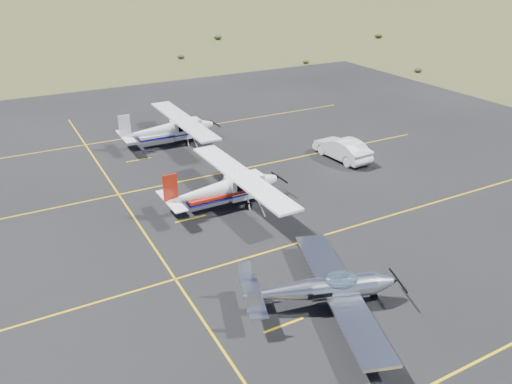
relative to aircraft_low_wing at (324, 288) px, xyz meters
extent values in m
plane|color=#383D1C|center=(0.75, 3.26, -1.02)|extent=(1600.00, 1600.00, 0.00)
cube|color=black|center=(0.75, 10.26, -1.02)|extent=(72.00, 72.00, 0.02)
cube|color=silver|center=(0.69, -0.22, -0.21)|extent=(4.49, 9.74, 0.13)
ellipsoid|color=#99BFD8|center=(0.69, -0.22, 0.31)|extent=(2.00, 1.51, 0.89)
cube|color=silver|center=(-3.12, 1.01, 0.09)|extent=(1.72, 3.32, 0.06)
cube|color=silver|center=(-3.64, -0.07, 0.58)|extent=(0.59, 0.24, 1.08)
cube|color=silver|center=(-2.90, 2.19, 0.58)|extent=(0.59, 0.24, 1.08)
cylinder|color=black|center=(2.34, -0.76, -0.82)|extent=(0.38, 0.21, 0.37)
cylinder|color=black|center=(0.09, -1.39, -0.79)|extent=(0.45, 0.25, 0.43)
cylinder|color=black|center=(0.88, 1.08, -0.79)|extent=(0.45, 0.25, 0.43)
cube|color=white|center=(1.77, 11.34, 0.11)|extent=(2.36, 1.27, 1.43)
cube|color=white|center=(1.56, 11.33, 0.85)|extent=(1.91, 11.72, 0.15)
cube|color=black|center=(1.77, 11.34, 0.40)|extent=(1.73, 1.30, 0.58)
cube|color=#B2200E|center=(0.39, 11.31, 0.00)|extent=(5.34, 1.36, 0.19)
cube|color=#B2200E|center=(-3.22, 11.23, 1.12)|extent=(0.90, 0.09, 1.70)
cube|color=white|center=(-3.22, 11.23, 0.27)|extent=(0.87, 3.42, 0.06)
cylinder|color=black|center=(3.15, 11.37, -0.82)|extent=(0.38, 0.11, 0.38)
cylinder|color=black|center=(1.48, 10.21, -0.77)|extent=(0.47, 0.15, 0.47)
cylinder|color=black|center=(1.43, 12.45, -0.77)|extent=(0.47, 0.15, 0.47)
cube|color=silver|center=(2.66, 24.02, 0.15)|extent=(2.42, 1.27, 1.49)
cube|color=silver|center=(2.44, 24.02, 0.92)|extent=(1.72, 12.11, 0.15)
cube|color=black|center=(2.66, 24.02, 0.46)|extent=(1.76, 1.31, 0.61)
cube|color=silver|center=(1.23, 24.02, 0.04)|extent=(5.50, 1.29, 0.20)
cube|color=silver|center=(-2.52, 24.02, 1.19)|extent=(0.94, 0.08, 1.76)
cube|color=silver|center=(-2.52, 24.02, 0.31)|extent=(0.83, 3.52, 0.07)
cylinder|color=black|center=(4.09, 24.02, -0.81)|extent=(0.40, 0.11, 0.40)
cylinder|color=black|center=(2.33, 22.86, -0.77)|extent=(0.48, 0.14, 0.48)
cylinder|color=black|center=(2.33, 25.17, -0.77)|extent=(0.48, 0.14, 0.48)
imported|color=silver|center=(11.93, 14.36, -0.16)|extent=(2.19, 5.30, 1.71)
camera|label=1|loc=(-11.47, -14.72, 13.64)|focal=35.00mm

